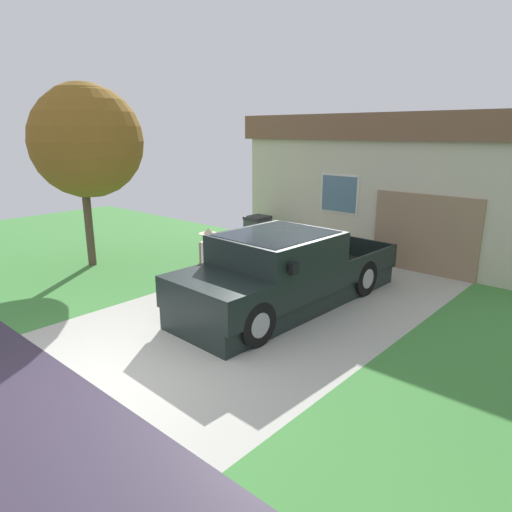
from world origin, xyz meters
TOP-DOWN VIEW (x-y plane):
  - pickup_truck at (0.07, 4.12)m, footprint 2.14×5.53m
  - person_with_hat at (-1.39, 3.54)m, footprint 0.52×0.42m
  - handbag at (-1.30, 3.27)m, footprint 0.35×0.21m
  - house_with_garage at (0.13, 11.80)m, footprint 9.90×6.85m
  - front_yard_tree at (-5.60, 3.26)m, footprint 2.86×2.86m
  - wheeled_trash_bin at (-3.57, 7.58)m, footprint 0.60×0.72m

SIDE VIEW (x-z plane):
  - handbag at x=-1.30m, z-range -0.09..0.36m
  - wheeled_trash_bin at x=-3.57m, z-range 0.04..1.06m
  - pickup_truck at x=0.07m, z-range -0.07..1.52m
  - person_with_hat at x=-1.39m, z-range 0.09..1.67m
  - house_with_garage at x=0.13m, z-range 0.02..4.04m
  - front_yard_tree at x=-5.60m, z-range 1.01..5.76m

